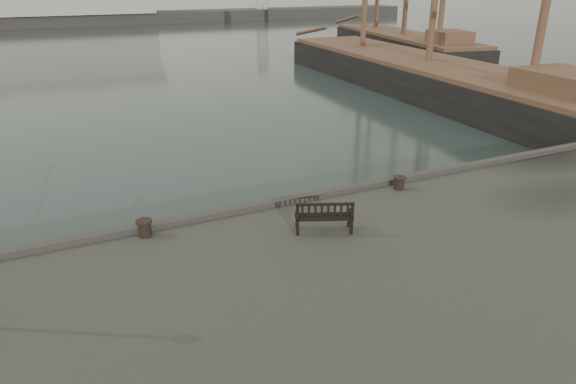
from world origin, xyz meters
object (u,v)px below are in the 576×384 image
bench (324,222)px  bollard_right (399,183)px  tall_ship_far (402,50)px  bollard_left (145,228)px  tall_ship_main (426,83)px

bench → bollard_right: bench is taller
bollard_right → bench: bearing=-156.7°
bollard_right → tall_ship_far: (25.98, 34.35, -1.03)m
tall_ship_far → bollard_right: bearing=-117.2°
bollard_left → tall_ship_main: (24.66, 18.01, -1.11)m
bench → bollard_left: 5.01m
bollard_right → tall_ship_main: (16.17, 18.23, -1.10)m
bench → tall_ship_far: 46.77m
bollard_left → tall_ship_far: bearing=44.7°
bench → tall_ship_far: bearing=72.8°
bench → tall_ship_far: (29.82, 36.01, -1.11)m
bollard_left → tall_ship_far: tall_ship_far is taller
bollard_right → tall_ship_main: size_ratio=0.01×
bollard_left → tall_ship_main: bearing=36.1°
tall_ship_main → tall_ship_far: tall_ship_main is taller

